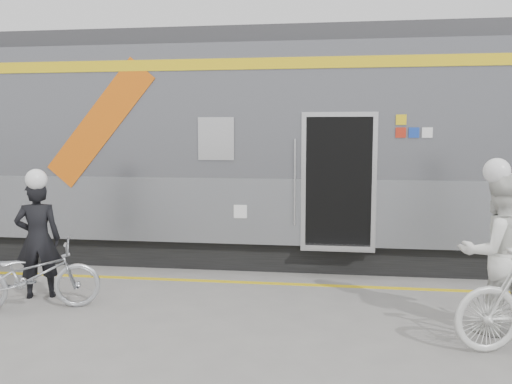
# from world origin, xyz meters

# --- Properties ---
(ground) EXTENTS (90.00, 90.00, 0.00)m
(ground) POSITION_xyz_m (0.00, 0.00, 0.00)
(ground) COLOR slate
(ground) RESTS_ON ground
(train) EXTENTS (24.00, 3.17, 4.10)m
(train) POSITION_xyz_m (-1.17, 4.19, 2.05)
(train) COLOR black
(train) RESTS_ON ground
(safety_strip) EXTENTS (24.00, 0.12, 0.01)m
(safety_strip) POSITION_xyz_m (0.00, 2.15, 0.00)
(safety_strip) COLOR gold
(safety_strip) RESTS_ON ground
(man) EXTENTS (0.72, 0.60, 1.68)m
(man) POSITION_xyz_m (-3.22, 1.01, 0.84)
(man) COLOR black
(man) RESTS_ON ground
(bicycle_left) EXTENTS (1.87, 1.23, 0.93)m
(bicycle_left) POSITION_xyz_m (-3.02, 0.46, 0.46)
(bicycle_left) COLOR #AFB2B7
(bicycle_left) RESTS_ON ground
(woman) EXTENTS (1.06, 0.91, 1.89)m
(woman) POSITION_xyz_m (2.85, 0.50, 0.94)
(woman) COLOR silver
(woman) RESTS_ON ground
(helmet_man) EXTENTS (0.29, 0.29, 0.29)m
(helmet_man) POSITION_xyz_m (-3.22, 1.01, 1.83)
(helmet_man) COLOR white
(helmet_man) RESTS_ON man
(helmet_woman) EXTENTS (0.30, 0.30, 0.30)m
(helmet_woman) POSITION_xyz_m (2.85, 0.50, 2.04)
(helmet_woman) COLOR white
(helmet_woman) RESTS_ON woman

